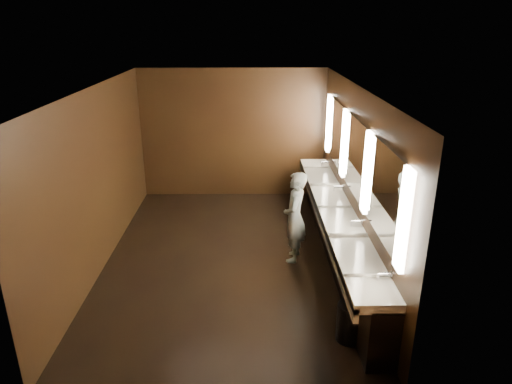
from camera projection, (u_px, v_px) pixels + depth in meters
floor at (229, 258)px, 7.62m from camera, size 6.00×6.00×0.00m
ceiling at (225, 88)px, 6.63m from camera, size 4.00×6.00×0.02m
wall_back at (233, 134)px, 9.93m from camera, size 4.00×0.02×2.80m
wall_front at (213, 282)px, 4.31m from camera, size 4.00×0.02×2.80m
wall_left at (99, 179)px, 7.09m from camera, size 0.02×6.00×2.80m
wall_right at (354, 178)px, 7.15m from camera, size 0.02×6.00×2.80m
sink_counter at (338, 230)px, 7.47m from camera, size 0.55×5.40×1.01m
mirror_band at (355, 157)px, 7.03m from camera, size 0.06×5.03×1.15m
person at (295, 217)px, 7.33m from camera, size 0.47×0.61×1.51m
trash_bin at (350, 322)px, 5.59m from camera, size 0.40×0.40×0.50m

